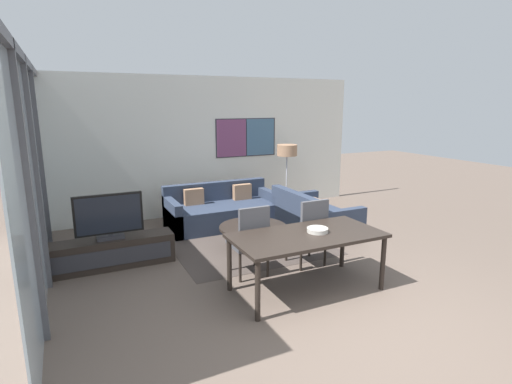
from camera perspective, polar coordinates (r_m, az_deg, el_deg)
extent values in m
plane|color=brown|center=(4.44, 15.60, -18.61)|extent=(24.00, 24.00, 0.00)
cube|color=silver|center=(8.31, -7.37, 6.49)|extent=(6.92, 0.06, 2.80)
cube|color=#2D2D33|center=(8.60, -1.42, 7.79)|extent=(1.38, 0.01, 0.81)
cube|color=#753D66|center=(8.46, -3.49, 7.69)|extent=(0.65, 0.02, 0.77)
cube|color=#426684|center=(8.73, 0.62, 7.86)|extent=(0.65, 0.02, 0.77)
cube|color=silver|center=(5.40, -29.18, 1.77)|extent=(0.02, 5.05, 2.80)
cube|color=#515156|center=(5.36, -30.44, 16.13)|extent=(0.07, 5.05, 0.10)
cube|color=#515156|center=(4.16, -29.65, -1.06)|extent=(0.07, 0.08, 2.80)
cube|color=#515156|center=(5.40, -28.87, 1.80)|extent=(0.07, 0.08, 2.80)
cube|color=#515156|center=(6.65, -28.37, 3.59)|extent=(0.07, 0.08, 2.80)
cube|color=#473D38|center=(6.44, -0.43, -7.99)|extent=(2.42, 1.74, 0.01)
cube|color=black|center=(6.03, -19.88, -8.14)|extent=(1.70, 0.39, 0.42)
cube|color=#2D2D33|center=(5.84, -19.67, -8.80)|extent=(1.56, 0.01, 0.23)
cube|color=#2D2D33|center=(5.95, -20.05, -6.03)|extent=(0.36, 0.20, 0.05)
cube|color=#2D2D33|center=(5.93, -20.10, -5.43)|extent=(0.06, 0.03, 0.08)
cube|color=black|center=(5.86, -20.29, -2.98)|extent=(0.91, 0.04, 0.57)
cube|color=black|center=(5.84, -20.27, -3.03)|extent=(0.85, 0.01, 0.51)
cube|color=#2D384C|center=(7.52, -4.71, -3.33)|extent=(2.06, 0.96, 0.42)
cube|color=#2D384C|center=(7.84, -5.79, -1.34)|extent=(2.06, 0.16, 0.78)
cube|color=#2D384C|center=(7.23, -11.85, -3.48)|extent=(0.14, 0.96, 0.60)
cube|color=#2D384C|center=(7.88, 1.80, -1.88)|extent=(0.14, 0.96, 0.60)
cube|color=#9E7556|center=(7.48, -8.86, -0.67)|extent=(0.36, 0.12, 0.30)
cube|color=#9E7556|center=(7.81, -1.99, 0.03)|extent=(0.36, 0.12, 0.30)
cube|color=#2D384C|center=(7.16, 8.51, -4.25)|extent=(0.96, 1.53, 0.42)
cube|color=#2D384C|center=(6.90, 5.79, -3.27)|extent=(0.16, 1.53, 0.78)
cube|color=#2D384C|center=(6.60, 11.93, -5.04)|extent=(0.96, 0.14, 0.60)
cube|color=#2D384C|center=(7.70, 5.63, -2.28)|extent=(0.96, 0.14, 0.60)
cube|color=#9E7556|center=(6.67, 8.69, -2.30)|extent=(0.12, 0.36, 0.30)
cylinder|color=black|center=(6.43, -0.43, -7.90)|extent=(0.48, 0.48, 0.03)
cylinder|color=black|center=(6.38, -0.43, -6.64)|extent=(0.19, 0.19, 0.33)
cylinder|color=black|center=(6.32, -0.43, -5.05)|extent=(1.07, 1.07, 0.04)
cube|color=black|center=(4.87, 7.31, -6.20)|extent=(1.83, 0.91, 0.04)
cylinder|color=black|center=(4.30, 0.24, -13.95)|extent=(0.06, 0.06, 0.68)
cylinder|color=black|center=(5.21, 17.66, -9.68)|extent=(0.06, 0.06, 0.68)
cylinder|color=black|center=(4.96, -3.83, -10.24)|extent=(0.06, 0.06, 0.68)
cylinder|color=black|center=(5.77, 12.26, -7.18)|extent=(0.06, 0.06, 0.68)
cube|color=#4C4C51|center=(5.38, -1.18, -7.37)|extent=(0.46, 0.46, 0.06)
cube|color=#4C4C51|center=(5.11, -0.24, -5.03)|extent=(0.42, 0.05, 0.52)
cylinder|color=black|center=(5.22, -2.28, -10.74)|extent=(0.04, 0.04, 0.40)
cylinder|color=black|center=(5.37, 1.70, -10.01)|extent=(0.04, 0.04, 0.40)
cylinder|color=black|center=(5.56, -3.94, -9.25)|extent=(0.04, 0.04, 0.40)
cylinder|color=black|center=(5.71, -0.17, -8.63)|extent=(0.04, 0.04, 0.40)
cube|color=#4C4C51|center=(5.76, 7.13, -6.09)|extent=(0.46, 0.46, 0.06)
cube|color=#4C4C51|center=(5.51, 8.37, -3.84)|extent=(0.42, 0.05, 0.52)
cylinder|color=black|center=(5.58, 6.44, -9.21)|extent=(0.04, 0.04, 0.40)
cylinder|color=black|center=(5.79, 9.84, -8.50)|extent=(0.04, 0.04, 0.40)
cylinder|color=black|center=(5.90, 4.36, -7.95)|extent=(0.04, 0.04, 0.40)
cylinder|color=black|center=(6.10, 7.65, -7.33)|extent=(0.04, 0.04, 0.40)
cylinder|color=#B7B2A8|center=(4.95, 8.77, -5.39)|extent=(0.26, 0.26, 0.05)
torus|color=#B7B2A8|center=(4.94, 8.78, -5.18)|extent=(0.26, 0.26, 0.02)
cylinder|color=#2D2D33|center=(8.27, 4.30, -3.28)|extent=(0.28, 0.28, 0.02)
cylinder|color=#B7B7BC|center=(8.13, 4.37, 0.94)|extent=(0.03, 0.03, 1.22)
cylinder|color=#9E7556|center=(8.01, 4.46, 5.98)|extent=(0.40, 0.40, 0.22)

